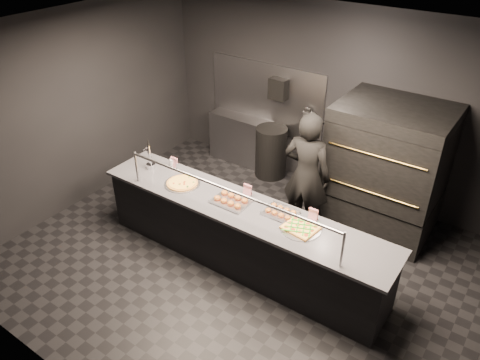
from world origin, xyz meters
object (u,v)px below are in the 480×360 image
Objects in this scene: service_counter at (240,235)px; square_pizza at (301,228)px; beer_tap at (150,160)px; trash_bin at (271,152)px; fire_extinguisher at (307,124)px; prep_shelf at (241,140)px; worker at (307,175)px; round_pizza at (182,183)px; slider_tray_a at (231,200)px; towel_dispenser at (279,89)px; pizza_oven at (387,169)px; slider_tray_b at (281,212)px.

service_counter reaches higher than square_pizza.
beer_tap reaches higher than trash_bin.
fire_extinguisher is at bearing 116.78° from square_pizza.
prep_shelf is 0.64× the size of worker.
fire_extinguisher reaches higher than round_pizza.
fire_extinguisher is 2.66m from beer_tap.
slider_tray_a is at bearing -1.62° from beer_tap.
pizza_oven is at bearing -13.14° from towel_dispenser.
fire_extinguisher reaches higher than trash_bin.
service_counter is 8.51× the size of square_pizza.
slider_tray_b is at bearing 12.16° from slider_tray_a.
towel_dispenser is at bearing 122.00° from slider_tray_b.
trash_bin is (-0.55, -0.18, -0.61)m from fire_extinguisher.
worker reaches higher than slider_tray_a.
pizza_oven is 2.88m from prep_shelf.
trash_bin is at bearing 72.12° from beer_tap.
pizza_oven reaches higher than beer_tap.
worker is at bearing 65.83° from slider_tray_a.
fire_extinguisher is 2.67m from square_pizza.
pizza_oven is 5.46× the size of towel_dispenser.
pizza_oven is 1.59× the size of prep_shelf.
towel_dispenser is at bearing 110.63° from service_counter.
slider_tray_b reaches higher than square_pizza.
pizza_oven is at bearing -8.67° from trash_bin.
fire_extinguisher is at bearing -66.86° from worker.
slider_tray_a is at bearing -179.26° from square_pizza.
square_pizza is at bearing -63.22° from fire_extinguisher.
pizza_oven is 1.01× the size of worker.
beer_tap reaches higher than slider_tray_b.
towel_dispenser is 0.71× the size of beer_tap.
pizza_oven is at bearing 41.73° from round_pizza.
worker reaches higher than beer_tap.
slider_tray_a is at bearing 60.56° from worker.
round_pizza is at bearing -5.96° from beer_tap.
slider_tray_b is at bearing -55.93° from trash_bin.
pizza_oven reaches higher than square_pizza.
round_pizza is at bearing -91.28° from trash_bin.
round_pizza is 1.04× the size of slider_tray_a.
towel_dispenser is 0.75× the size of slider_tray_a.
fire_extinguisher is at bearing 94.70° from slider_tray_a.
service_counter is at bearing -81.70° from fire_extinguisher.
beer_tap is 0.67m from round_pizza.
service_counter is 2.17× the size of worker.
worker is at bearing -31.74° from prep_shelf.
beer_tap reaches higher than square_pizza.
square_pizza is at bearing -0.66° from beer_tap.
round_pizza is at bearing -178.07° from slider_tray_a.
square_pizza is at bearing -20.07° from slider_tray_b.
square_pizza is (1.80, 0.04, 0.00)m from round_pizza.
fire_extinguisher is 2.40m from slider_tray_a.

